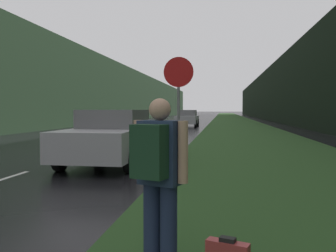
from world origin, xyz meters
TOP-DOWN VIEW (x-y plane):
  - grass_verge at (6.40, 40.00)m, footprint 6.00×240.00m
  - lane_stripe_c at (0.00, 13.86)m, footprint 0.12×3.00m
  - lane_stripe_d at (0.00, 20.86)m, footprint 0.12×3.00m
  - lane_stripe_e at (0.00, 27.86)m, footprint 0.12×3.00m
  - lane_stripe_f at (0.00, 34.86)m, footprint 0.12×3.00m
  - treeline_far_side at (-9.40, 50.00)m, footprint 2.00×140.00m
  - treeline_near_side at (12.40, 50.00)m, footprint 2.00×140.00m
  - stop_sign at (3.79, 8.77)m, footprint 0.73×0.07m
  - hitchhiker_with_backpack at (4.26, 3.41)m, footprint 0.55×0.49m
  - car_passing_near at (1.70, 10.06)m, footprint 2.03×4.71m
  - car_passing_far at (1.70, 32.33)m, footprint 1.92×4.46m

SIDE VIEW (x-z plane):
  - lane_stripe_c at x=0.00m, z-range 0.00..0.01m
  - lane_stripe_d at x=0.00m, z-range 0.00..0.01m
  - lane_stripe_e at x=0.00m, z-range 0.00..0.01m
  - lane_stripe_f at x=0.00m, z-range 0.00..0.01m
  - grass_verge at x=6.40m, z-range 0.00..0.02m
  - car_passing_far at x=1.70m, z-range 0.01..1.54m
  - car_passing_near at x=1.70m, z-range 0.00..1.56m
  - hitchhiker_with_backpack at x=4.26m, z-range 0.13..1.79m
  - stop_sign at x=3.79m, z-range 0.36..3.20m
  - treeline_far_side at x=-9.40m, z-range 0.00..7.68m
  - treeline_near_side at x=12.40m, z-range 0.00..7.71m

